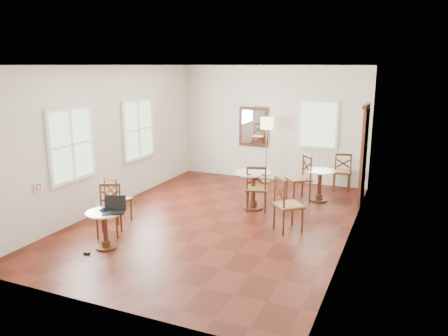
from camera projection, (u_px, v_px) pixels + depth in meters
name	position (u px, v px, depth m)	size (l,w,h in m)	color
ground	(218.00, 220.00, 8.71)	(7.00, 7.00, 0.00)	#50180D
room_shell	(221.00, 124.00, 8.55)	(5.02, 7.02, 3.01)	silver
cafe_table_near	(105.00, 226.00, 7.29)	(0.61, 0.61, 0.64)	#432410
cafe_table_mid	(253.00, 186.00, 9.30)	(0.77, 0.77, 0.81)	#432410
cafe_table_back	(320.00, 182.00, 9.85)	(0.68, 0.68, 0.72)	#432410
chair_near_a	(117.00, 199.00, 8.55)	(0.50, 0.50, 0.90)	#432410
chair_near_b	(109.00, 211.00, 7.87)	(0.56, 0.56, 0.92)	#432410
chair_mid_a	(256.00, 188.00, 9.17)	(0.56, 0.56, 0.99)	#432410
chair_mid_b	(287.00, 205.00, 8.04)	(0.66, 0.66, 1.01)	#432410
chair_back_a	(342.00, 171.00, 10.71)	(0.52, 0.52, 0.94)	#432410
chair_back_b	(300.00, 178.00, 9.87)	(0.67, 0.67, 1.04)	#432410
floor_lamp	(267.00, 128.00, 11.21)	(0.33, 0.33, 1.71)	#BF8C3F
laptop	(115.00, 208.00, 7.22)	(0.45, 0.42, 0.25)	black
mouse	(102.00, 210.00, 7.25)	(0.10, 0.06, 0.04)	black
navy_mug	(104.00, 209.00, 7.23)	(0.10, 0.07, 0.08)	#101736
water_glass	(97.00, 208.00, 7.29)	(0.05, 0.05, 0.09)	white
power_adapter	(87.00, 253.00, 7.13)	(0.10, 0.06, 0.04)	black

